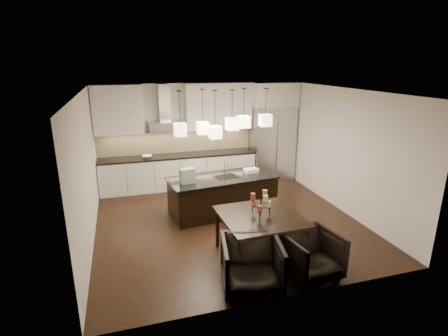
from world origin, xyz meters
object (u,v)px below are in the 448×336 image
object	(u,v)px
island_body	(223,196)
refrigerator	(272,143)
dining_table	(260,236)
armchair_right	(311,255)
armchair_left	(252,265)

from	to	relation	value
island_body	refrigerator	bearing A→B (deg)	36.52
refrigerator	dining_table	world-z (taller)	refrigerator
island_body	dining_table	size ratio (longest dim) A/B	1.74
island_body	armchair_right	bearing A→B (deg)	-83.78
dining_table	armchair_right	world-z (taller)	dining_table
dining_table	armchair_right	size ratio (longest dim) A/B	1.59
island_body	armchair_left	xyz separation A→B (m)	(-0.38, -2.86, -0.00)
dining_table	armchair_left	bearing A→B (deg)	-121.64
armchair_left	armchair_right	world-z (taller)	armchair_left
refrigerator	dining_table	xyz separation A→B (m)	(-1.98, -3.97, -0.67)
island_body	armchair_left	size ratio (longest dim) A/B	2.59
refrigerator	armchair_right	size ratio (longest dim) A/B	2.53
island_body	dining_table	bearing A→B (deg)	-94.31
armchair_left	refrigerator	bearing A→B (deg)	74.70
armchair_left	island_body	bearing A→B (deg)	94.08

